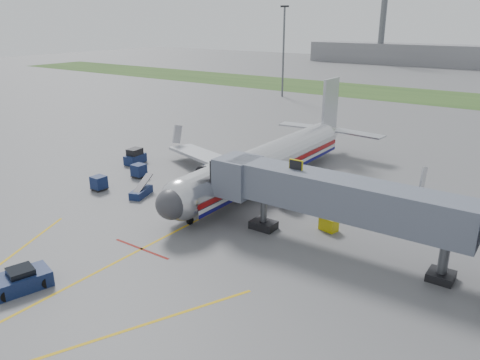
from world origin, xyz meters
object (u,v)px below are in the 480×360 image
Objects in this scene: airliner at (268,161)px; baggage_tug at (135,157)px; pushback_tug at (22,280)px; belt_loader at (141,192)px; ramp_worker at (206,189)px.

baggage_tug is at bearing -170.04° from airliner.
belt_loader is at bearing 110.47° from pushback_tug.
pushback_tug is at bearing -94.98° from airliner.
airliner is 8.69× the size of pushback_tug.
baggage_tug is 1.64× the size of ramp_worker.
belt_loader is at bearing -40.01° from baggage_tug.
pushback_tug is 1.36× the size of baggage_tug.
pushback_tug is 18.42m from belt_loader.
pushback_tug is at bearing -137.57° from ramp_worker.
ramp_worker reaches higher than pushback_tug.
ramp_worker is at bearing 31.62° from belt_loader.
baggage_tug is at bearing 115.90° from ramp_worker.
airliner is at bearing 50.54° from belt_loader.
pushback_tug is 20.89m from ramp_worker.
belt_loader is (-8.89, -10.80, -2.19)m from airliner.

